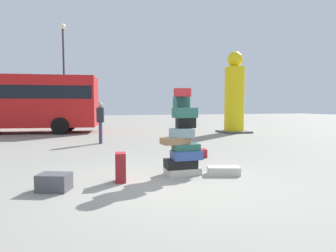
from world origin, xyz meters
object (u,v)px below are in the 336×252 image
object	(u,v)px
suitcase_tower	(183,141)
suitcase_maroon_foreground_far	(121,167)
yellow_dummy_statue	(234,97)
lamp_post	(64,62)
person_bearded_onlooker	(100,119)
parked_bus	(2,100)
suitcase_cream_foreground_near	(224,171)
suitcase_charcoal_right_side	(54,182)
suitcase_maroon_behind_tower	(193,153)

from	to	relation	value
suitcase_tower	suitcase_maroon_foreground_far	size ratio (longest dim) A/B	3.23
yellow_dummy_statue	lamp_post	world-z (taller)	lamp_post
person_bearded_onlooker	parked_bus	bearing A→B (deg)	-131.46
suitcase_tower	yellow_dummy_statue	distance (m)	10.36
yellow_dummy_statue	lamp_post	size ratio (longest dim) A/B	0.67
suitcase_tower	lamp_post	size ratio (longest dim) A/B	0.28
suitcase_maroon_foreground_far	suitcase_cream_foreground_near	distance (m)	2.26
suitcase_tower	parked_bus	xyz separation A→B (m)	(-6.29, 11.70, 1.09)
lamp_post	suitcase_maroon_foreground_far	bearing A→B (deg)	-82.64
suitcase_charcoal_right_side	parked_bus	distance (m)	12.78
suitcase_cream_foreground_near	lamp_post	distance (m)	15.23
suitcase_maroon_foreground_far	suitcase_cream_foreground_near	xyz separation A→B (m)	(2.24, -0.10, -0.20)
suitcase_maroon_foreground_far	parked_bus	xyz separation A→B (m)	(-4.91, 11.88, 1.54)
person_bearded_onlooker	yellow_dummy_statue	distance (m)	7.99
suitcase_maroon_foreground_far	suitcase_maroon_behind_tower	world-z (taller)	suitcase_maroon_foreground_far
suitcase_tower	parked_bus	bearing A→B (deg)	118.29
suitcase_cream_foreground_near	suitcase_maroon_behind_tower	size ratio (longest dim) A/B	0.90
suitcase_charcoal_right_side	suitcase_maroon_behind_tower	size ratio (longest dim) A/B	0.70
parked_bus	suitcase_cream_foreground_near	bearing A→B (deg)	-50.84
suitcase_tower	suitcase_maroon_foreground_far	bearing A→B (deg)	-172.37
suitcase_maroon_behind_tower	person_bearded_onlooker	world-z (taller)	person_bearded_onlooker
suitcase_maroon_behind_tower	yellow_dummy_statue	bearing A→B (deg)	64.81
suitcase_tower	suitcase_charcoal_right_side	distance (m)	2.70
suitcase_maroon_foreground_far	yellow_dummy_statue	distance (m)	11.43
suitcase_maroon_foreground_far	person_bearded_onlooker	size ratio (longest dim) A/B	0.35
person_bearded_onlooker	parked_bus	world-z (taller)	parked_bus
suitcase_cream_foreground_near	person_bearded_onlooker	size ratio (longest dim) A/B	0.42
person_bearded_onlooker	suitcase_maroon_behind_tower	bearing A→B (deg)	40.95
parked_bus	lamp_post	bearing A→B (deg)	41.97
suitcase_charcoal_right_side	suitcase_cream_foreground_near	world-z (taller)	suitcase_charcoal_right_side
suitcase_cream_foreground_near	suitcase_maroon_behind_tower	world-z (taller)	suitcase_maroon_behind_tower
suitcase_maroon_foreground_far	parked_bus	size ratio (longest dim) A/B	0.06
parked_bus	suitcase_charcoal_right_side	bearing A→B (deg)	-64.72
suitcase_maroon_behind_tower	person_bearded_onlooker	distance (m)	4.68
suitcase_cream_foreground_near	suitcase_maroon_foreground_far	bearing A→B (deg)	-164.30
suitcase_tower	lamp_post	distance (m)	14.59
suitcase_tower	suitcase_maroon_foreground_far	xyz separation A→B (m)	(-1.39, -0.19, -0.45)
suitcase_cream_foreground_near	person_bearded_onlooker	world-z (taller)	person_bearded_onlooker
suitcase_cream_foreground_near	lamp_post	size ratio (longest dim) A/B	0.10
suitcase_tower	suitcase_cream_foreground_near	xyz separation A→B (m)	(0.86, -0.28, -0.65)
suitcase_maroon_behind_tower	lamp_post	world-z (taller)	lamp_post
person_bearded_onlooker	parked_bus	xyz separation A→B (m)	(-4.89, 5.92, 0.84)
suitcase_charcoal_right_side	suitcase_cream_foreground_near	bearing A→B (deg)	23.96
suitcase_maroon_behind_tower	suitcase_charcoal_right_side	bearing A→B (deg)	-134.28
person_bearded_onlooker	suitcase_cream_foreground_near	bearing A→B (deg)	29.51
suitcase_charcoal_right_side	suitcase_maroon_behind_tower	xyz separation A→B (m)	(3.62, 2.29, -0.03)
suitcase_cream_foreground_near	yellow_dummy_statue	xyz separation A→B (m)	(5.26, 8.54, 1.94)
suitcase_cream_foreground_near	suitcase_maroon_behind_tower	xyz separation A→B (m)	(0.17, 2.16, 0.03)
suitcase_maroon_foreground_far	lamp_post	size ratio (longest dim) A/B	0.09
suitcase_charcoal_right_side	suitcase_maroon_foreground_far	size ratio (longest dim) A/B	0.93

